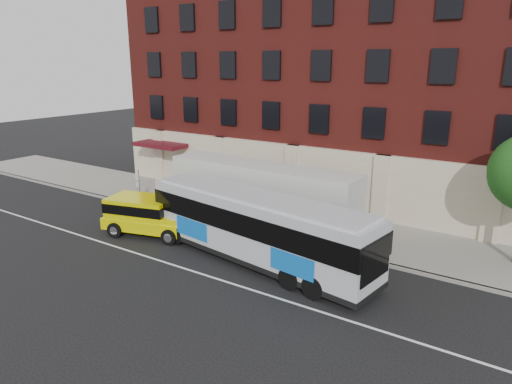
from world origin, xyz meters
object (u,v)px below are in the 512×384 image
Objects in this scene: city_bus at (257,226)px; shipping_container at (261,198)px; yellow_suv at (147,214)px; sign_pole at (139,185)px.

city_bus is 1.09× the size of shipping_container.
yellow_suv is 6.48m from shipping_container.
city_bus is 7.29m from yellow_suv.
yellow_suv is (-7.26, -0.21, -0.67)m from city_bus.
shipping_container is (4.97, 4.10, 0.69)m from yellow_suv.
shipping_container is at bearing 120.49° from city_bus.
city_bus reaches higher than sign_pole.
shipping_container reaches higher than sign_pole.
yellow_suv is (4.25, -3.36, -0.24)m from sign_pole.
city_bus is at bearing -59.51° from shipping_container.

